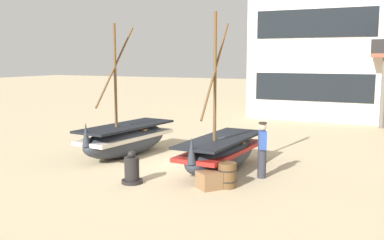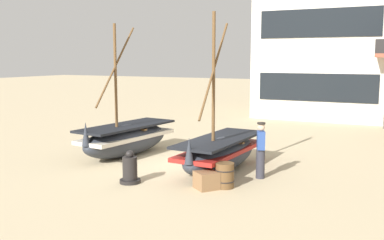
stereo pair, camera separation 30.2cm
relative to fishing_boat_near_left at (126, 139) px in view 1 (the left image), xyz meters
The scene contains 8 objects.
ground_plane 2.54m from the fishing_boat_near_left, 10.37° to the right, with size 120.00×120.00×0.00m, color #CCB78E.
fishing_boat_near_left is the anchor object (origin of this frame).
fishing_boat_centre_large 4.01m from the fishing_boat_near_left, ahead, with size 1.62×4.26×4.93m.
fisherman_by_hull 5.45m from the fishing_boat_near_left, ahead, with size 0.34×0.42×1.68m.
capstan_winch 3.71m from the fishing_boat_near_left, 53.60° to the right, with size 0.61×0.61×0.96m.
wooden_barrel 5.30m from the fishing_boat_near_left, 24.60° to the right, with size 0.56×0.56×0.70m.
cargo_crate 5.09m from the fishing_boat_near_left, 29.81° to the right, with size 0.57×0.57×0.48m, color olive.
harbor_building_main 15.48m from the fishing_boat_near_left, 73.02° to the left, with size 8.05×5.29×7.34m.
Camera 1 is at (6.69, -13.02, 3.56)m, focal length 41.77 mm.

